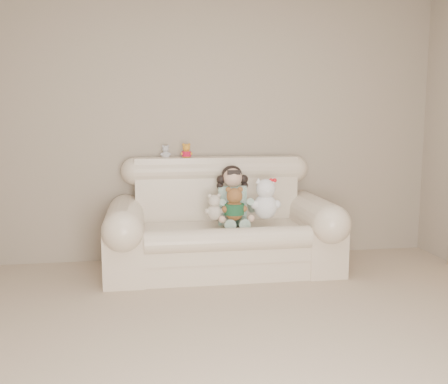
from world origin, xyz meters
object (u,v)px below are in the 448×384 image
(white_cat, at_px, (265,194))
(cream_teddy, at_px, (214,204))
(sofa, at_px, (222,216))
(seated_child, at_px, (233,194))
(brown_teddy, at_px, (234,201))

(white_cat, xyz_separation_m, cream_teddy, (-0.47, -0.00, -0.08))
(sofa, xyz_separation_m, white_cat, (0.38, -0.09, 0.20))
(seated_child, relative_size, white_cat, 1.27)
(cream_teddy, bearing_deg, seated_child, 62.79)
(sofa, height_order, white_cat, sofa)
(cream_teddy, bearing_deg, white_cat, 21.05)
(sofa, xyz_separation_m, brown_teddy, (0.09, -0.14, 0.16))
(seated_child, height_order, white_cat, seated_child)
(sofa, bearing_deg, brown_teddy, -57.64)
(seated_child, bearing_deg, white_cat, -23.42)
(sofa, bearing_deg, white_cat, -13.86)
(brown_teddy, relative_size, cream_teddy, 1.27)
(white_cat, bearing_deg, sofa, -169.33)
(sofa, distance_m, cream_teddy, 0.18)
(seated_child, bearing_deg, cream_teddy, -128.81)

